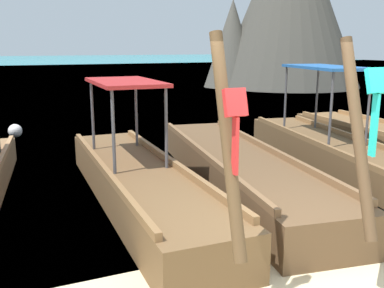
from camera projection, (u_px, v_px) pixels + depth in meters
The scene contains 5 objects.
sea_water at pixel (18, 65), 59.12m from camera, with size 120.00×120.00×0.00m, color teal.
longtail_boat_red_ribbon at pixel (139, 182), 6.93m from camera, with size 1.32×6.28×2.60m.
longtail_boat_turquoise_ribbon at pixel (238, 169), 7.87m from camera, with size 2.31×6.98×2.56m.
longtail_boat_violet_ribbon at pixel (341, 154), 8.92m from camera, with size 2.47×7.25×2.39m.
mooring_buoy_far at pixel (15, 131), 12.06m from camera, with size 0.37×0.37×0.37m.
Camera 1 is at (-2.82, -2.99, 2.46)m, focal length 41.22 mm.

